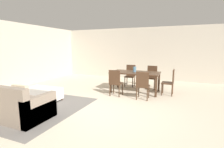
{
  "coord_description": "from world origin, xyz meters",
  "views": [
    {
      "loc": [
        1.89,
        -3.83,
        1.68
      ],
      "look_at": [
        -0.27,
        1.44,
        0.76
      ],
      "focal_mm": 26.66,
      "sensor_mm": 36.0,
      "label": 1
    }
  ],
  "objects_px": {
    "ottoman_table": "(44,93)",
    "dining_chair_near_left": "(115,81)",
    "couch": "(5,104)",
    "dining_table": "(135,74)",
    "vase_centerpiece": "(135,69)",
    "dining_chair_far_left": "(130,74)",
    "dining_chair_head_east": "(170,81)",
    "dining_chair_near_right": "(143,84)",
    "dining_chair_far_right": "(152,76)"
  },
  "relations": [
    {
      "from": "ottoman_table",
      "to": "dining_chair_near_left",
      "type": "relative_size",
      "value": 1.21
    },
    {
      "from": "couch",
      "to": "dining_table",
      "type": "xyz_separation_m",
      "value": [
        2.38,
        3.43,
        0.38
      ]
    },
    {
      "from": "ottoman_table",
      "to": "vase_centerpiece",
      "type": "height_order",
      "value": "vase_centerpiece"
    },
    {
      "from": "dining_chair_far_left",
      "to": "couch",
      "type": "bearing_deg",
      "value": -114.24
    },
    {
      "from": "ottoman_table",
      "to": "dining_chair_head_east",
      "type": "bearing_deg",
      "value": 30.43
    },
    {
      "from": "ottoman_table",
      "to": "dining_chair_near_right",
      "type": "relative_size",
      "value": 1.21
    },
    {
      "from": "dining_chair_near_right",
      "to": "vase_centerpiece",
      "type": "bearing_deg",
      "value": 119.73
    },
    {
      "from": "ottoman_table",
      "to": "dining_table",
      "type": "xyz_separation_m",
      "value": [
        2.42,
        2.13,
        0.43
      ]
    },
    {
      "from": "dining_chair_near_right",
      "to": "vase_centerpiece",
      "type": "xyz_separation_m",
      "value": [
        -0.5,
        0.88,
        0.34
      ]
    },
    {
      "from": "dining_chair_far_left",
      "to": "vase_centerpiece",
      "type": "height_order",
      "value": "vase_centerpiece"
    },
    {
      "from": "couch",
      "to": "dining_chair_near_left",
      "type": "height_order",
      "value": "dining_chair_near_left"
    },
    {
      "from": "couch",
      "to": "dining_chair_near_left",
      "type": "distance_m",
      "value": 3.23
    },
    {
      "from": "couch",
      "to": "dining_chair_head_east",
      "type": "distance_m",
      "value": 5.02
    },
    {
      "from": "dining_chair_far_left",
      "to": "dining_chair_far_right",
      "type": "xyz_separation_m",
      "value": [
        0.92,
        -0.02,
        0.0
      ]
    },
    {
      "from": "ottoman_table",
      "to": "dining_chair_far_right",
      "type": "distance_m",
      "value": 4.18
    },
    {
      "from": "dining_table",
      "to": "dining_chair_far_right",
      "type": "relative_size",
      "value": 1.94
    },
    {
      "from": "dining_table",
      "to": "couch",
      "type": "bearing_deg",
      "value": -124.72
    },
    {
      "from": "dining_table",
      "to": "dining_chair_far_left",
      "type": "xyz_separation_m",
      "value": [
        -0.44,
        0.88,
        -0.15
      ]
    },
    {
      "from": "dining_chair_near_left",
      "to": "dining_chair_near_right",
      "type": "distance_m",
      "value": 0.96
    },
    {
      "from": "couch",
      "to": "dining_chair_far_left",
      "type": "bearing_deg",
      "value": 65.76
    },
    {
      "from": "dining_chair_far_right",
      "to": "vase_centerpiece",
      "type": "bearing_deg",
      "value": -121.09
    },
    {
      "from": "dining_chair_near_left",
      "to": "dining_chair_far_left",
      "type": "height_order",
      "value": "same"
    },
    {
      "from": "couch",
      "to": "dining_chair_far_right",
      "type": "xyz_separation_m",
      "value": [
        2.86,
        4.29,
        0.23
      ]
    },
    {
      "from": "couch",
      "to": "dining_chair_head_east",
      "type": "relative_size",
      "value": 2.47
    },
    {
      "from": "dining_chair_near_left",
      "to": "dining_chair_far_right",
      "type": "relative_size",
      "value": 1.0
    },
    {
      "from": "dining_chair_near_left",
      "to": "dining_chair_head_east",
      "type": "distance_m",
      "value": 1.94
    },
    {
      "from": "dining_chair_near_left",
      "to": "vase_centerpiece",
      "type": "height_order",
      "value": "vase_centerpiece"
    },
    {
      "from": "couch",
      "to": "ottoman_table",
      "type": "relative_size",
      "value": 2.04
    },
    {
      "from": "couch",
      "to": "ottoman_table",
      "type": "xyz_separation_m",
      "value": [
        -0.04,
        1.3,
        -0.05
      ]
    },
    {
      "from": "couch",
      "to": "dining_chair_head_east",
      "type": "xyz_separation_m",
      "value": [
        3.64,
        3.46,
        0.23
      ]
    },
    {
      "from": "dining_chair_head_east",
      "to": "dining_chair_near_left",
      "type": "bearing_deg",
      "value": -154.21
    },
    {
      "from": "dining_chair_near_right",
      "to": "dining_chair_far_right",
      "type": "relative_size",
      "value": 1.0
    },
    {
      "from": "ottoman_table",
      "to": "dining_chair_near_left",
      "type": "height_order",
      "value": "dining_chair_near_left"
    },
    {
      "from": "dining_chair_near_left",
      "to": "dining_chair_head_east",
      "type": "bearing_deg",
      "value": 25.79
    },
    {
      "from": "dining_chair_far_left",
      "to": "dining_chair_far_right",
      "type": "height_order",
      "value": "same"
    },
    {
      "from": "ottoman_table",
      "to": "dining_chair_far_left",
      "type": "relative_size",
      "value": 1.21
    },
    {
      "from": "dining_chair_far_right",
      "to": "dining_chair_head_east",
      "type": "xyz_separation_m",
      "value": [
        0.78,
        -0.83,
        0.0
      ]
    },
    {
      "from": "couch",
      "to": "dining_chair_far_right",
      "type": "relative_size",
      "value": 2.47
    },
    {
      "from": "ottoman_table",
      "to": "dining_chair_far_right",
      "type": "bearing_deg",
      "value": 45.87
    },
    {
      "from": "dining_chair_near_right",
      "to": "dining_chair_far_right",
      "type": "xyz_separation_m",
      "value": [
        0.01,
        1.73,
        0.0
      ]
    },
    {
      "from": "dining_chair_far_right",
      "to": "dining_chair_head_east",
      "type": "distance_m",
      "value": 1.14
    },
    {
      "from": "dining_table",
      "to": "dining_chair_head_east",
      "type": "bearing_deg",
      "value": 1.32
    },
    {
      "from": "dining_chair_near_right",
      "to": "dining_chair_head_east",
      "type": "relative_size",
      "value": 1.0
    },
    {
      "from": "ottoman_table",
      "to": "vase_centerpiece",
      "type": "distance_m",
      "value": 3.27
    },
    {
      "from": "dining_table",
      "to": "dining_chair_far_left",
      "type": "distance_m",
      "value": 0.99
    },
    {
      "from": "dining_chair_far_left",
      "to": "dining_chair_near_left",
      "type": "bearing_deg",
      "value": -91.63
    },
    {
      "from": "dining_chair_near_right",
      "to": "vase_centerpiece",
      "type": "height_order",
      "value": "vase_centerpiece"
    },
    {
      "from": "couch",
      "to": "ottoman_table",
      "type": "bearing_deg",
      "value": 91.89
    },
    {
      "from": "couch",
      "to": "dining_table",
      "type": "distance_m",
      "value": 4.19
    },
    {
      "from": "ottoman_table",
      "to": "vase_centerpiece",
      "type": "relative_size",
      "value": 5.66
    }
  ]
}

